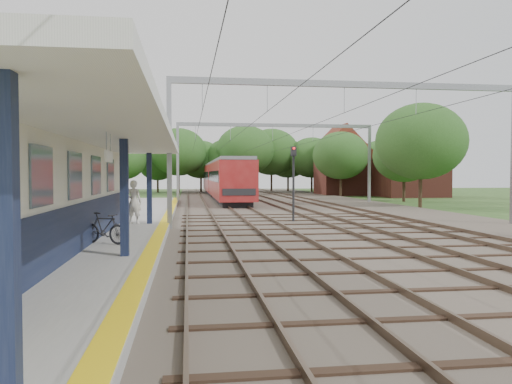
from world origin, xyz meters
TOP-DOWN VIEW (x-y plane):
  - ground at (0.00, 0.00)m, footprint 160.00×160.00m
  - ballast_bed at (4.00, 30.00)m, footprint 18.00×90.00m
  - platform at (-7.50, 14.00)m, footprint 5.00×52.00m
  - yellow_stripe at (-5.25, 14.00)m, footprint 0.45×52.00m
  - station_building at (-8.88, 7.00)m, footprint 3.41×18.00m
  - canopy at (-7.77, 6.00)m, footprint 6.40×20.00m
  - rail_tracks at (1.50, 30.00)m, footprint 11.80×88.00m
  - catenary_system at (3.39, 25.28)m, footprint 17.22×88.00m
  - tree_band at (3.84, 57.12)m, footprint 31.72×30.88m
  - house_near at (21.00, 46.00)m, footprint 7.00×6.12m
  - house_far at (16.00, 52.00)m, footprint 8.00×6.12m
  - person at (-6.59, 15.00)m, footprint 0.84×0.68m
  - bicycle at (-6.84, 8.46)m, footprint 1.71×1.21m
  - train at (-0.50, 45.78)m, footprint 2.89×36.03m
  - signal_post at (1.35, 17.78)m, footprint 0.29×0.26m

SIDE VIEW (x-z plane):
  - ground at x=0.00m, z-range 0.00..0.00m
  - ballast_bed at x=4.00m, z-range 0.00..0.10m
  - platform at x=-7.50m, z-range 0.00..0.35m
  - rail_tracks at x=1.50m, z-range 0.10..0.25m
  - yellow_stripe at x=-5.25m, z-range 0.35..0.36m
  - bicycle at x=-6.84m, z-range 0.35..1.36m
  - person at x=-6.59m, z-range 0.35..2.33m
  - station_building at x=-8.88m, z-range 0.34..3.74m
  - train at x=-0.50m, z-range 0.22..4.02m
  - signal_post at x=1.35m, z-range 0.46..4.51m
  - house_near at x=21.00m, z-range -0.96..6.93m
  - house_far at x=16.00m, z-range -1.09..7.56m
  - canopy at x=-7.77m, z-range 1.92..5.36m
  - tree_band at x=3.84m, z-range 0.51..9.33m
  - catenary_system at x=3.39m, z-range 2.01..9.01m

